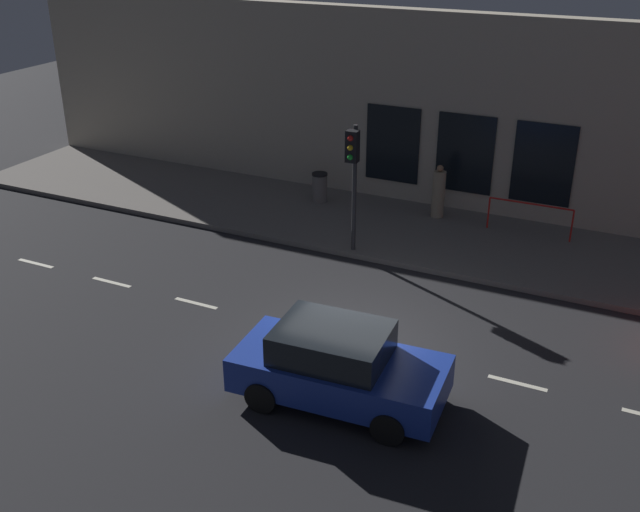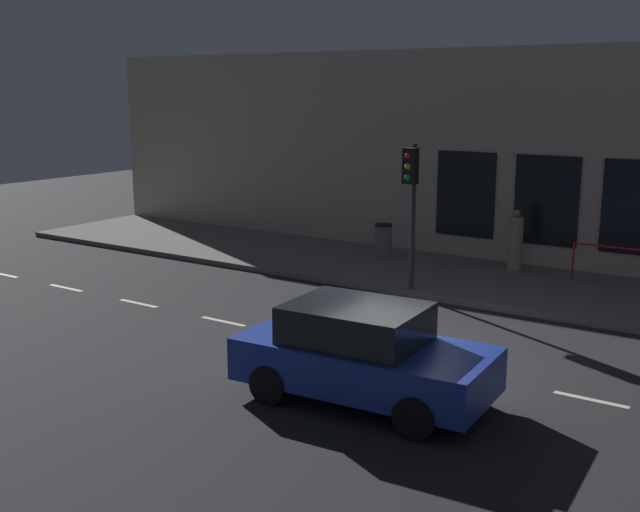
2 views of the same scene
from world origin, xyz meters
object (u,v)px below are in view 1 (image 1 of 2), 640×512
(parked_car_1, at_px, (338,366))
(pedestrian_0, at_px, (438,193))
(traffic_light, at_px, (353,163))
(trash_bin, at_px, (320,187))

(parked_car_1, distance_m, pedestrian_0, 9.73)
(parked_car_1, relative_size, pedestrian_0, 2.54)
(traffic_light, xyz_separation_m, trash_bin, (3.09, 2.44, -2.05))
(pedestrian_0, bearing_deg, parked_car_1, -137.74)
(traffic_light, height_order, parked_car_1, traffic_light)
(parked_car_1, distance_m, trash_bin, 10.48)
(pedestrian_0, height_order, trash_bin, pedestrian_0)
(pedestrian_0, xyz_separation_m, trash_bin, (-0.38, 3.81, -0.27))
(parked_car_1, bearing_deg, traffic_light, -162.47)
(traffic_light, height_order, trash_bin, traffic_light)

